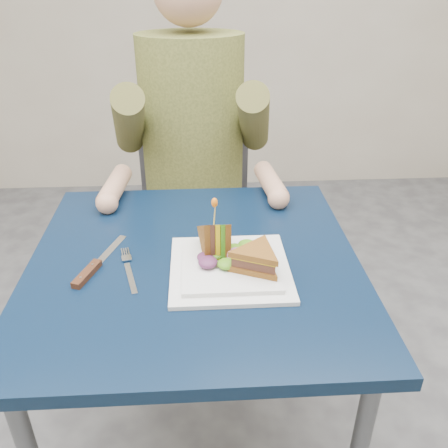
{
  "coord_description": "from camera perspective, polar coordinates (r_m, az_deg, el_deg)",
  "views": [
    {
      "loc": [
        0.01,
        -0.9,
        1.33
      ],
      "look_at": [
        0.07,
        0.0,
        0.82
      ],
      "focal_mm": 38.0,
      "sensor_mm": 36.0,
      "label": 1
    }
  ],
  "objects": [
    {
      "name": "toothpick_frill",
      "position": [
        1.01,
        -1.15,
        2.59
      ],
      "size": [
        0.01,
        0.01,
        0.02
      ],
      "primitive_type": "ellipsoid",
      "color": "orange",
      "rests_on": "sandwich_upright"
    },
    {
      "name": "chair",
      "position": [
        1.82,
        -3.51,
        3.63
      ],
      "size": [
        0.42,
        0.4,
        0.93
      ],
      "color": "#47474C",
      "rests_on": "ground"
    },
    {
      "name": "onion_ring",
      "position": [
        1.03,
        1.53,
        -3.84
      ],
      "size": [
        0.04,
        0.04,
        0.02
      ],
      "primitive_type": "torus",
      "rotation": [
        0.44,
        0.0,
        0.0
      ],
      "color": "#9E4C7A",
      "rests_on": "plate"
    },
    {
      "name": "knife",
      "position": [
        1.08,
        -15.63,
        -5.23
      ],
      "size": [
        0.09,
        0.21,
        0.02
      ],
      "color": "silver",
      "rests_on": "table"
    },
    {
      "name": "sandwich_flat",
      "position": [
        1.01,
        3.96,
        -4.22
      ],
      "size": [
        0.16,
        0.16,
        0.05
      ],
      "color": "brown",
      "rests_on": "plate"
    },
    {
      "name": "sandwich_upright",
      "position": [
        1.05,
        -1.1,
        -1.87
      ],
      "size": [
        0.08,
        0.13,
        0.13
      ],
      "color": "brown",
      "rests_on": "plate"
    },
    {
      "name": "toothpick",
      "position": [
        1.02,
        -1.14,
        1.19
      ],
      "size": [
        0.01,
        0.01,
        0.06
      ],
      "primitive_type": "cylinder",
      "rotation": [
        0.14,
        0.07,
        0.0
      ],
      "color": "tan",
      "rests_on": "sandwich_upright"
    },
    {
      "name": "diner",
      "position": [
        1.58,
        -3.91,
        14.1
      ],
      "size": [
        0.54,
        0.59,
        0.74
      ],
      "color": "brown",
      "rests_on": "chair"
    },
    {
      "name": "table",
      "position": [
        1.13,
        -3.47,
        -7.58
      ],
      "size": [
        0.75,
        0.75,
        0.73
      ],
      "color": "black",
      "rests_on": "ground"
    },
    {
      "name": "plate",
      "position": [
        1.04,
        0.71,
        -5.22
      ],
      "size": [
        0.26,
        0.26,
        0.02
      ],
      "color": "white",
      "rests_on": "table"
    },
    {
      "name": "lettuce_spill",
      "position": [
        1.04,
        0.96,
        -3.94
      ],
      "size": [
        0.15,
        0.13,
        0.02
      ],
      "primitive_type": null,
      "color": "#337A14",
      "rests_on": "plate"
    },
    {
      "name": "fork",
      "position": [
        1.06,
        -11.34,
        -5.54
      ],
      "size": [
        0.06,
        0.18,
        0.01
      ],
      "color": "silver",
      "rests_on": "table"
    }
  ]
}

